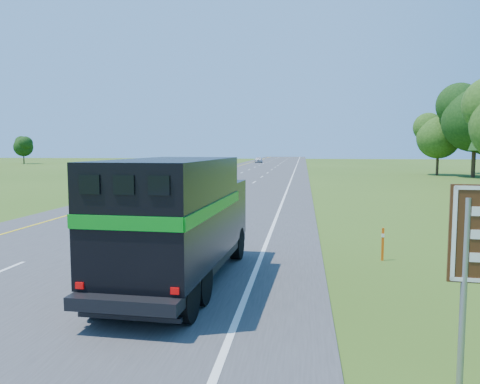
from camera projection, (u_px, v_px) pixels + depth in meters
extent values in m
cube|color=#38383A|center=(241.00, 180.00, 51.41)|extent=(15.00, 260.00, 0.04)
cube|color=yellow|center=(192.00, 180.00, 52.15)|extent=(0.15, 260.00, 0.01)
cube|color=white|center=(291.00, 180.00, 50.67)|extent=(0.15, 260.00, 0.01)
cylinder|color=black|center=(179.00, 241.00, 15.38)|extent=(0.37, 1.03, 1.02)
cylinder|color=black|center=(237.00, 243.00, 15.03)|extent=(0.37, 1.03, 1.02)
cylinder|color=black|center=(121.00, 278.00, 11.02)|extent=(0.37, 1.03, 1.02)
cylinder|color=black|center=(201.00, 283.00, 10.67)|extent=(0.37, 1.03, 1.02)
cylinder|color=black|center=(99.00, 293.00, 9.93)|extent=(0.37, 1.03, 1.02)
cylinder|color=black|center=(187.00, 298.00, 9.58)|extent=(0.37, 1.03, 1.02)
cube|color=black|center=(180.00, 261.00, 12.29)|extent=(2.55, 7.51, 0.26)
cube|color=black|center=(206.00, 208.00, 15.01)|extent=(2.34, 1.77, 1.76)
cube|color=black|center=(213.00, 192.00, 15.80)|extent=(2.04, 0.15, 0.56)
cube|color=black|center=(171.00, 211.00, 11.52)|extent=(2.55, 5.47, 2.55)
cube|color=#078915|center=(125.00, 223.00, 8.85)|extent=(2.32, 0.14, 0.28)
cube|color=#078915|center=(126.00, 205.00, 11.71)|extent=(0.28, 5.37, 0.28)
cube|color=#078915|center=(217.00, 207.00, 11.30)|extent=(0.28, 5.37, 0.28)
cube|color=black|center=(90.00, 184.00, 8.91)|extent=(0.42, 0.06, 0.37)
cube|color=black|center=(124.00, 185.00, 8.78)|extent=(0.42, 0.06, 0.37)
cube|color=black|center=(159.00, 185.00, 8.66)|extent=(0.42, 0.06, 0.37)
cube|color=black|center=(129.00, 317.00, 9.14)|extent=(2.14, 0.21, 0.09)
cube|color=#B20505|center=(80.00, 286.00, 9.15)|extent=(0.17, 0.04, 0.13)
cube|color=#B20505|center=(175.00, 291.00, 8.80)|extent=(0.17, 0.04, 0.13)
imported|color=silver|center=(210.00, 171.00, 52.72)|extent=(3.61, 7.16, 1.94)
imported|color=silver|center=(259.00, 160.00, 109.51)|extent=(1.72, 4.08, 1.38)
cylinder|color=gray|center=(463.00, 295.00, 6.91)|extent=(0.10, 0.10, 2.90)
cube|color=#F3510C|center=(383.00, 244.00, 14.98)|extent=(0.08, 0.04, 1.06)
cube|color=white|center=(383.00, 235.00, 14.95)|extent=(0.09, 0.05, 0.12)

